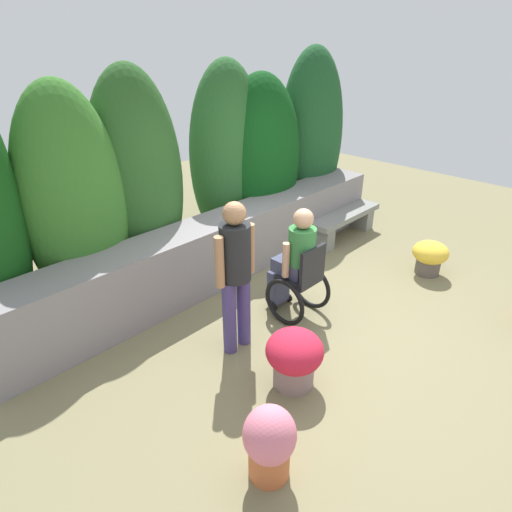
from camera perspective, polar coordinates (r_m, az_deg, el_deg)
The scene contains 9 objects.
ground_plane at distance 4.99m, azimuth 8.58°, elevation -9.33°, with size 13.67×13.67×0.00m, color #7D7551.
stone_retaining_wall at distance 5.72m, azimuth -4.58°, elevation 1.06°, with size 5.90×0.57×0.86m, color gray.
hedge_backdrop at distance 5.98m, azimuth -7.34°, elevation 11.60°, with size 6.24×1.12×3.05m.
stone_bench at distance 7.07m, azimuth 11.34°, elevation 4.61°, with size 1.47×0.44×0.43m.
person_in_wheelchair at distance 4.86m, azimuth 5.41°, elevation -1.45°, with size 0.53×0.66×1.33m.
person_standing_companion at distance 4.17m, azimuth -2.70°, elevation -1.74°, with size 0.49×0.30×1.61m.
flower_pot_terracotta_by_wall at distance 6.31m, azimuth 21.94°, elevation 0.02°, with size 0.47×0.47×0.47m.
flower_pot_red_accent at distance 4.08m, azimuth 5.07°, elevation -13.03°, with size 0.54×0.54×0.57m.
flower_pot_small_foreground at distance 3.39m, azimuth 1.79°, elevation -23.29°, with size 0.39×0.39×0.63m.
Camera 1 is at (-3.34, -2.23, 2.95)m, focal length 30.34 mm.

